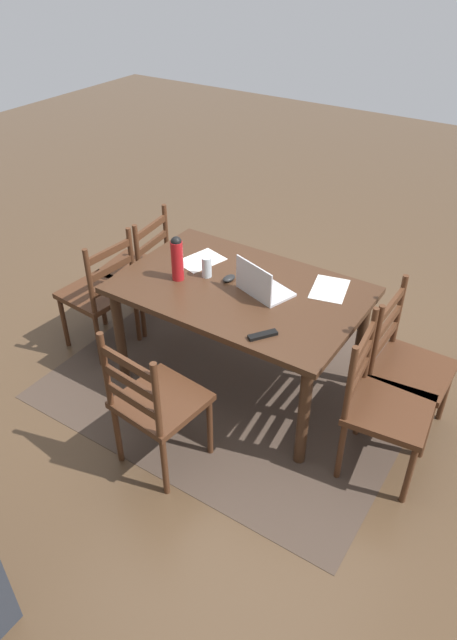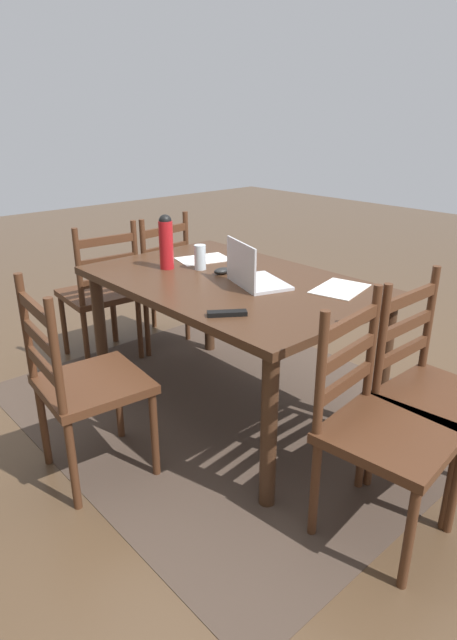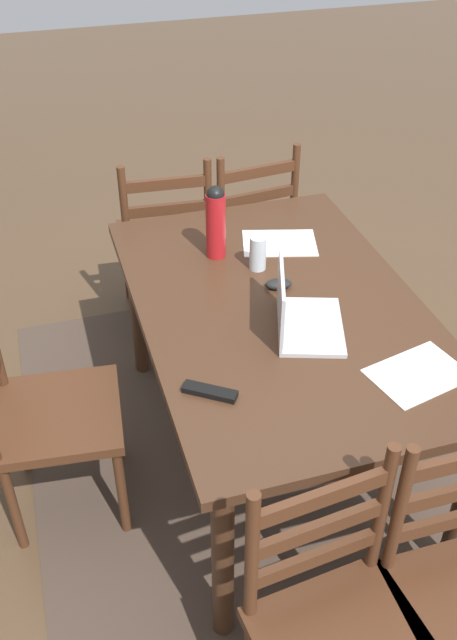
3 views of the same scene
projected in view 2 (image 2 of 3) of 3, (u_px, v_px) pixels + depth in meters
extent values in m
plane|color=brown|center=(231.00, 407.00, 2.98)|extent=(14.00, 14.00, 0.00)
cube|color=#47382D|center=(231.00, 406.00, 2.98)|extent=(2.36, 1.97, 0.01)
cube|color=#422819|center=(231.00, 283.00, 2.71)|extent=(1.54, 1.00, 0.04)
cylinder|color=#422819|center=(383.00, 369.00, 2.63)|extent=(0.07, 0.07, 0.72)
cylinder|color=#422819|center=(209.00, 301.00, 3.58)|extent=(0.07, 0.07, 0.72)
cylinder|color=#422819|center=(269.00, 431.00, 2.11)|extent=(0.07, 0.07, 0.72)
cylinder|color=#422819|center=(101.00, 333.00, 3.06)|extent=(0.07, 0.07, 0.72)
cube|color=#4C2B19|center=(442.00, 399.00, 2.18)|extent=(0.44, 0.44, 0.04)
cylinder|color=#4C2B19|center=(455.00, 487.00, 2.02)|extent=(0.04, 0.04, 0.43)
cylinder|color=#4C2B19|center=(417.00, 413.00, 2.52)|extent=(0.04, 0.04, 0.43)
cylinder|color=#4C2B19|center=(372.00, 444.00, 2.28)|extent=(0.04, 0.04, 0.43)
cylinder|color=#4C2B19|center=(429.00, 320.00, 2.34)|extent=(0.04, 0.04, 0.50)
cylinder|color=#4C2B19|center=(382.00, 342.00, 2.11)|extent=(0.04, 0.04, 0.50)
cube|color=#4C2B19|center=(404.00, 352.00, 2.26)|extent=(0.03, 0.36, 0.05)
cube|color=#4C2B19|center=(407.00, 325.00, 2.22)|extent=(0.03, 0.36, 0.05)
cube|color=#4C2B19|center=(411.00, 297.00, 2.17)|extent=(0.03, 0.36, 0.05)
cube|color=#4C2B19|center=(390.00, 435.00, 1.93)|extent=(0.48, 0.48, 0.04)
cylinder|color=#4C2B19|center=(450.00, 484.00, 2.03)|extent=(0.04, 0.04, 0.43)
cylinder|color=#4C2B19|center=(409.00, 539.00, 1.77)|extent=(0.04, 0.04, 0.43)
cylinder|color=#4C2B19|center=(363.00, 446.00, 2.27)|extent=(0.04, 0.04, 0.43)
cylinder|color=#4C2B19|center=(315.00, 489.00, 2.00)|extent=(0.04, 0.04, 0.43)
cylinder|color=#4C2B19|center=(372.00, 344.00, 2.10)|extent=(0.04, 0.04, 0.50)
cylinder|color=#4C2B19|center=(321.00, 377.00, 1.83)|extent=(0.04, 0.04, 0.50)
cube|color=#4C2B19|center=(346.00, 383.00, 2.00)|extent=(0.06, 0.36, 0.05)
cube|color=#4C2B19|center=(348.00, 353.00, 1.95)|extent=(0.06, 0.36, 0.05)
cube|color=#4C2B19|center=(351.00, 323.00, 1.91)|extent=(0.06, 0.36, 0.05)
cube|color=#4C2B19|center=(148.00, 282.00, 3.70)|extent=(0.49, 0.49, 0.04)
cylinder|color=#4C2B19|center=(113.00, 314.00, 3.77)|extent=(0.04, 0.04, 0.43)
cylinder|color=#4C2B19|center=(153.00, 301.00, 4.03)|extent=(0.04, 0.04, 0.43)
cylinder|color=#4C2B19|center=(147.00, 327.00, 3.54)|extent=(0.04, 0.04, 0.43)
cylinder|color=#4C2B19|center=(187.00, 312.00, 3.80)|extent=(0.04, 0.04, 0.43)
cylinder|color=#4C2B19|center=(144.00, 258.00, 3.35)|extent=(0.04, 0.04, 0.50)
cylinder|color=#4C2B19|center=(186.00, 248.00, 3.62)|extent=(0.04, 0.04, 0.50)
cube|color=#4C2B19|center=(166.00, 267.00, 3.52)|extent=(0.06, 0.36, 0.05)
cube|color=#4C2B19|center=(166.00, 249.00, 3.47)|extent=(0.06, 0.36, 0.05)
cube|color=#4C2B19|center=(165.00, 231.00, 3.43)|extent=(0.06, 0.36, 0.05)
cube|color=#4C2B19|center=(98.00, 294.00, 3.45)|extent=(0.47, 0.47, 0.04)
cylinder|color=#4C2B19|center=(64.00, 325.00, 3.57)|extent=(0.04, 0.04, 0.43)
cylinder|color=#4C2B19|center=(115.00, 313.00, 3.78)|extent=(0.04, 0.04, 0.43)
cylinder|color=#4C2B19|center=(86.00, 343.00, 3.29)|extent=(0.04, 0.04, 0.43)
cylinder|color=#4C2B19|center=(140.00, 329.00, 3.50)|extent=(0.04, 0.04, 0.43)
cylinder|color=#4C2B19|center=(79.00, 270.00, 3.10)|extent=(0.04, 0.04, 0.50)
cylinder|color=#4C2B19|center=(136.00, 260.00, 3.32)|extent=(0.04, 0.04, 0.50)
cube|color=#4C2B19|center=(109.00, 280.00, 3.25)|extent=(0.05, 0.36, 0.05)
cube|color=#4C2B19|center=(108.00, 260.00, 3.20)|extent=(0.05, 0.36, 0.05)
cube|color=#4C2B19|center=(106.00, 240.00, 3.16)|extent=(0.05, 0.36, 0.05)
cube|color=#4C2B19|center=(93.00, 384.00, 2.30)|extent=(0.48, 0.48, 0.04)
cylinder|color=#4C2B19|center=(118.00, 400.00, 2.63)|extent=(0.04, 0.04, 0.43)
cylinder|color=#4C2B19|center=(154.00, 434.00, 2.35)|extent=(0.04, 0.04, 0.43)
cylinder|color=#4C2B19|center=(43.00, 424.00, 2.42)|extent=(0.04, 0.04, 0.43)
cylinder|color=#4C2B19|center=(73.00, 465.00, 2.14)|extent=(0.04, 0.04, 0.43)
cylinder|color=#4C2B19|center=(26.00, 329.00, 2.24)|extent=(0.04, 0.04, 0.50)
cylinder|color=#4C2B19|center=(56.00, 360.00, 1.96)|extent=(0.04, 0.04, 0.50)
cube|color=#4C2B19|center=(44.00, 366.00, 2.13)|extent=(0.36, 0.06, 0.05)
cube|color=#4C2B19|center=(39.00, 338.00, 2.09)|extent=(0.36, 0.06, 0.05)
cube|color=#4C2B19|center=(35.00, 309.00, 2.04)|extent=(0.36, 0.06, 0.05)
cube|color=silver|center=(260.00, 283.00, 2.62)|extent=(0.37, 0.31, 0.02)
cube|color=silver|center=(241.00, 263.00, 2.54)|extent=(0.31, 0.11, 0.21)
cube|color=#A5CCEA|center=(242.00, 263.00, 2.54)|extent=(0.28, 0.10, 0.19)
cylinder|color=red|center=(166.00, 245.00, 2.84)|extent=(0.08, 0.08, 0.26)
sphere|color=black|center=(165.00, 221.00, 2.79)|extent=(0.07, 0.07, 0.07)
cylinder|color=silver|center=(201.00, 257.00, 2.85)|extent=(0.06, 0.06, 0.14)
ellipsoid|color=black|center=(222.00, 271.00, 2.79)|extent=(0.07, 0.11, 0.03)
cube|color=black|center=(227.00, 313.00, 2.21)|extent=(0.13, 0.16, 0.02)
cube|color=white|center=(203.00, 259.00, 3.07)|extent=(0.28, 0.34, 0.00)
cube|color=white|center=(340.00, 289.00, 2.55)|extent=(0.27, 0.34, 0.00)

